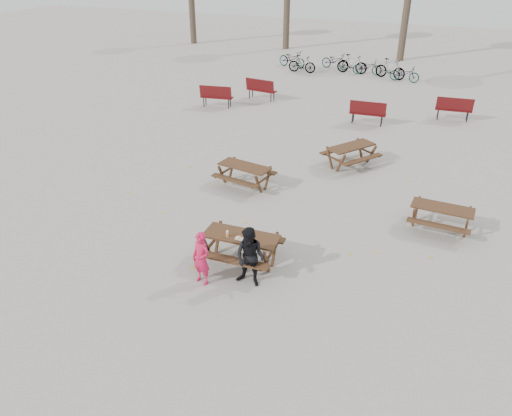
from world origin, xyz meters
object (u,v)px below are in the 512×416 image
(main_picnic_table, at_px, (241,242))
(picnic_table_far, at_px, (351,156))
(picnic_table_east, at_px, (441,218))
(adult, at_px, (250,257))
(picnic_table_north, at_px, (245,176))
(child, at_px, (201,258))
(food_tray, at_px, (239,239))
(soda_bottle, at_px, (227,234))

(main_picnic_table, distance_m, picnic_table_far, 6.89)
(picnic_table_far, bearing_deg, picnic_table_east, -101.63)
(adult, bearing_deg, picnic_table_east, 49.45)
(picnic_table_north, bearing_deg, child, -67.58)
(main_picnic_table, height_order, picnic_table_north, main_picnic_table)
(food_tray, distance_m, soda_bottle, 0.31)
(child, xyz_separation_m, picnic_table_north, (-0.96, 5.02, -0.30))
(adult, bearing_deg, soda_bottle, 148.57)
(main_picnic_table, relative_size, soda_bottle, 10.59)
(food_tray, bearing_deg, picnic_table_east, 38.58)
(soda_bottle, bearing_deg, picnic_table_far, 77.06)
(main_picnic_table, height_order, soda_bottle, soda_bottle)
(adult, bearing_deg, main_picnic_table, 128.74)
(food_tray, height_order, picnic_table_east, food_tray)
(child, distance_m, picnic_table_far, 8.04)
(soda_bottle, relative_size, adult, 0.12)
(picnic_table_north, bearing_deg, adult, -55.18)
(child, relative_size, adult, 0.90)
(picnic_table_north, xyz_separation_m, picnic_table_far, (2.82, 2.80, 0.01))
(picnic_table_far, bearing_deg, picnic_table_north, 170.90)
(food_tray, distance_m, picnic_table_north, 4.44)
(main_picnic_table, xyz_separation_m, picnic_table_far, (1.31, 6.76, -0.22))
(child, height_order, picnic_table_north, child)
(food_tray, distance_m, child, 1.05)
(picnic_table_north, bearing_deg, picnic_table_east, 5.53)
(adult, relative_size, picnic_table_east, 0.91)
(food_tray, bearing_deg, child, -123.00)
(child, relative_size, picnic_table_far, 0.77)
(main_picnic_table, relative_size, child, 1.38)
(child, height_order, picnic_table_east, child)
(food_tray, relative_size, picnic_table_north, 0.11)
(food_tray, height_order, picnic_table_far, food_tray)
(food_tray, relative_size, soda_bottle, 1.06)
(child, relative_size, picnic_table_east, 0.82)
(picnic_table_east, bearing_deg, adult, -128.96)
(main_picnic_table, distance_m, soda_bottle, 0.42)
(food_tray, xyz_separation_m, adult, (0.49, -0.54, -0.06))
(soda_bottle, bearing_deg, picnic_table_east, 36.66)
(main_picnic_table, xyz_separation_m, adult, (0.51, -0.72, 0.14))
(child, relative_size, picnic_table_north, 0.79)
(main_picnic_table, distance_m, food_tray, 0.28)
(adult, distance_m, picnic_table_far, 7.54)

